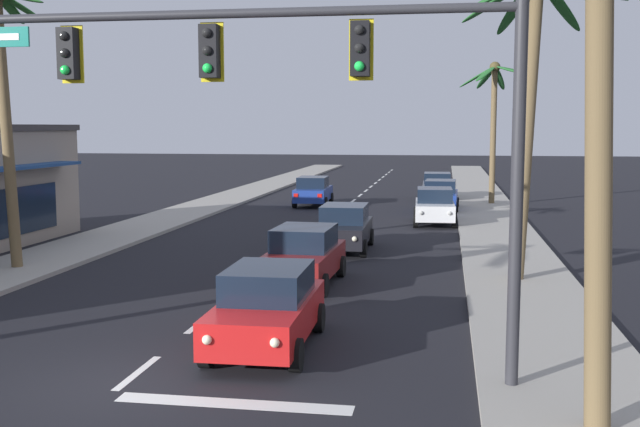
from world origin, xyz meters
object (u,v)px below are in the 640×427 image
(sedan_fifth_in_queue, at_px, (344,227))
(palm_left_second, at_px, (2,71))
(sedan_lead_at_stop_bar, at_px, (267,307))
(palm_right_nearest, at_px, (600,57))
(sedan_third_in_queue, at_px, (304,256))
(palm_right_farthest, at_px, (494,103))
(sedan_oncoming_far, at_px, (313,191))
(sedan_parked_nearest_kerb, at_px, (434,206))
(sedan_parked_far_kerb, at_px, (440,195))
(traffic_signal_mast, at_px, (307,87))
(sedan_parked_mid_kerb, at_px, (437,186))
(palm_right_second, at_px, (532,65))

(sedan_fifth_in_queue, distance_m, palm_left_second, 12.64)
(sedan_lead_at_stop_bar, bearing_deg, palm_right_nearest, -33.29)
(palm_right_nearest, bearing_deg, sedan_fifth_in_queue, 109.35)
(sedan_third_in_queue, xyz_separation_m, palm_right_nearest, (6.10, -10.07, 4.67))
(sedan_fifth_in_queue, bearing_deg, palm_right_farthest, 70.03)
(sedan_oncoming_far, xyz_separation_m, sedan_parked_nearest_kerb, (7.03, -7.23, 0.00))
(palm_left_second, bearing_deg, sedan_oncoming_far, 74.08)
(sedan_parked_nearest_kerb, bearing_deg, sedan_oncoming_far, 134.21)
(sedan_parked_far_kerb, height_order, palm_right_nearest, palm_right_nearest)
(traffic_signal_mast, distance_m, palm_right_nearest, 4.85)
(sedan_fifth_in_queue, bearing_deg, sedan_parked_mid_kerb, 81.23)
(sedan_third_in_queue, height_order, sedan_oncoming_far, same)
(sedan_third_in_queue, height_order, sedan_parked_mid_kerb, same)
(palm_right_farthest, bearing_deg, traffic_signal_mast, -98.96)
(traffic_signal_mast, relative_size, palm_right_nearest, 1.31)
(sedan_lead_at_stop_bar, xyz_separation_m, sedan_parked_mid_kerb, (3.06, 33.07, 0.00))
(sedan_oncoming_far, distance_m, sedan_parked_far_kerb, 7.47)
(sedan_oncoming_far, bearing_deg, traffic_signal_mast, -80.34)
(sedan_third_in_queue, relative_size, palm_right_nearest, 0.55)
(palm_right_farthest, bearing_deg, palm_right_second, -90.78)
(traffic_signal_mast, height_order, sedan_oncoming_far, traffic_signal_mast)
(sedan_parked_mid_kerb, bearing_deg, sedan_lead_at_stop_bar, -95.28)
(traffic_signal_mast, bearing_deg, palm_right_second, 63.34)
(palm_left_second, bearing_deg, sedan_lead_at_stop_bar, -34.99)
(traffic_signal_mast, height_order, sedan_third_in_queue, traffic_signal_mast)
(sedan_fifth_in_queue, xyz_separation_m, palm_right_nearest, (5.76, -16.41, 4.67))
(palm_left_second, distance_m, palm_right_farthest, 28.22)
(sedan_third_in_queue, bearing_deg, palm_right_second, 10.57)
(palm_right_second, bearing_deg, traffic_signal_mast, -116.66)
(traffic_signal_mast, height_order, palm_right_farthest, palm_right_farthest)
(sedan_lead_at_stop_bar, relative_size, palm_left_second, 0.50)
(sedan_parked_far_kerb, bearing_deg, traffic_signal_mast, -94.28)
(sedan_parked_far_kerb, height_order, palm_right_second, palm_right_second)
(palm_right_nearest, distance_m, palm_right_second, 11.28)
(sedan_oncoming_far, bearing_deg, palm_left_second, -105.92)
(sedan_fifth_in_queue, relative_size, sedan_parked_nearest_kerb, 0.99)
(sedan_parked_nearest_kerb, relative_size, palm_right_nearest, 0.55)
(sedan_parked_nearest_kerb, bearing_deg, sedan_lead_at_stop_bar, -98.34)
(palm_right_farthest, bearing_deg, palm_left_second, -125.15)
(sedan_parked_far_kerb, bearing_deg, palm_right_nearest, -85.54)
(sedan_parked_nearest_kerb, distance_m, palm_right_farthest, 10.81)
(palm_right_nearest, bearing_deg, sedan_parked_mid_kerb, 94.06)
(sedan_fifth_in_queue, bearing_deg, sedan_oncoming_far, 103.91)
(sedan_oncoming_far, distance_m, palm_right_second, 23.60)
(sedan_fifth_in_queue, bearing_deg, sedan_lead_at_stop_bar, -89.60)
(traffic_signal_mast, xyz_separation_m, sedan_third_in_queue, (-1.61, 8.25, -4.38))
(palm_right_farthest, bearing_deg, palm_right_nearest, -90.95)
(palm_right_nearest, bearing_deg, sedan_lead_at_stop_bar, 146.71)
(sedan_oncoming_far, distance_m, sedan_parked_nearest_kerb, 10.08)
(sedan_parked_mid_kerb, xyz_separation_m, sedan_parked_far_kerb, (0.26, -6.54, 0.00))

